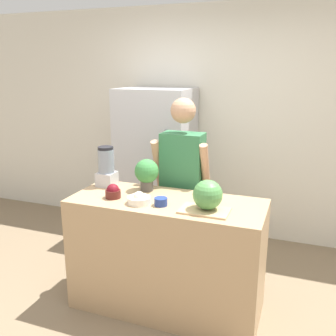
{
  "coord_description": "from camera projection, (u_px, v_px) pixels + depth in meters",
  "views": [
    {
      "loc": [
        0.96,
        -2.24,
        1.93
      ],
      "look_at": [
        0.0,
        0.34,
        1.19
      ],
      "focal_mm": 40.0,
      "sensor_mm": 36.0,
      "label": 1
    }
  ],
  "objects": [
    {
      "name": "cutting_board",
      "position": [
        205.0,
        210.0,
        2.66
      ],
      "size": [
        0.35,
        0.22,
        0.01
      ],
      "color": "tan",
      "rests_on": "counter_island"
    },
    {
      "name": "ground_plane",
      "position": [
        153.0,
        329.0,
        2.85
      ],
      "size": [
        14.0,
        14.0,
        0.0
      ],
      "primitive_type": "plane",
      "color": "#7F6B51"
    },
    {
      "name": "bowl_small_blue",
      "position": [
        161.0,
        202.0,
        2.77
      ],
      "size": [
        0.1,
        0.1,
        0.06
      ],
      "color": "navy",
      "rests_on": "counter_island"
    },
    {
      "name": "blender",
      "position": [
        106.0,
        167.0,
        3.2
      ],
      "size": [
        0.15,
        0.15,
        0.35
      ],
      "color": "#B7B7BC",
      "rests_on": "counter_island"
    },
    {
      "name": "counter_island",
      "position": [
        167.0,
        255.0,
        3.01
      ],
      "size": [
        1.51,
        0.62,
        0.94
      ],
      "color": "tan",
      "rests_on": "ground_plane"
    },
    {
      "name": "person",
      "position": [
        182.0,
        188.0,
        3.36
      ],
      "size": [
        0.51,
        0.27,
        1.68
      ],
      "color": "gray",
      "rests_on": "ground_plane"
    },
    {
      "name": "potted_plant",
      "position": [
        147.0,
        173.0,
        3.08
      ],
      "size": [
        0.2,
        0.2,
        0.27
      ],
      "color": "#514C47",
      "rests_on": "counter_island"
    },
    {
      "name": "bowl_cream",
      "position": [
        139.0,
        199.0,
        2.81
      ],
      "size": [
        0.18,
        0.18,
        0.09
      ],
      "color": "white",
      "rests_on": "counter_island"
    },
    {
      "name": "refrigerator",
      "position": [
        156.0,
        165.0,
        4.26
      ],
      "size": [
        0.79,
        0.66,
        1.71
      ],
      "color": "#B7B7BC",
      "rests_on": "ground_plane"
    },
    {
      "name": "wall_back",
      "position": [
        217.0,
        124.0,
        4.28
      ],
      "size": [
        8.0,
        0.06,
        2.6
      ],
      "color": "silver",
      "rests_on": "ground_plane"
    },
    {
      "name": "watermelon",
      "position": [
        208.0,
        195.0,
        2.65
      ],
      "size": [
        0.21,
        0.21,
        0.21
      ],
      "color": "#4C8C47",
      "rests_on": "cutting_board"
    },
    {
      "name": "bowl_cherries",
      "position": [
        113.0,
        192.0,
        2.93
      ],
      "size": [
        0.12,
        0.12,
        0.11
      ],
      "color": "#511E19",
      "rests_on": "counter_island"
    }
  ]
}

